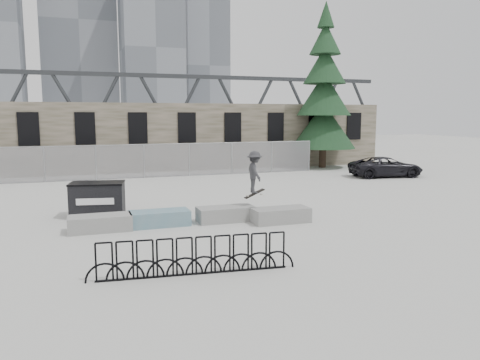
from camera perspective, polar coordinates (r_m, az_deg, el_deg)
name	(u,v)px	position (r m, az deg, el deg)	size (l,w,h in m)	color
ground	(195,223)	(16.39, -5.48, -5.23)	(120.00, 120.00, 0.00)	#B2B2AD
stone_wall	(136,137)	(32.01, -12.60, 5.10)	(36.00, 2.58, 4.50)	brown
chainlink_fence	(144,161)	(28.39, -11.61, 2.33)	(22.06, 0.06, 2.02)	gray
planter_far_left	(100,222)	(15.83, -16.70, -4.98)	(2.00, 0.90, 0.51)	gray
planter_center_left	(160,218)	(16.11, -9.78, -4.54)	(2.00, 0.90, 0.51)	#2B6883
planter_center_right	(226,213)	(16.56, -1.76, -4.08)	(2.00, 0.90, 0.51)	gray
planter_offset	(281,215)	(16.42, 4.96, -4.21)	(2.00, 0.90, 0.51)	gray
dumpster	(98,199)	(18.05, -16.97, -2.25)	(2.12, 1.53, 1.27)	black
bike_rack	(194,257)	(11.12, -5.61, -9.28)	(4.92, 0.56, 0.90)	black
spruce_tree	(324,99)	(33.86, 10.20, 9.75)	(4.53, 4.53, 11.50)	#38281E
skyline_towers	(84,35)	(110.68, -18.48, 16.39)	(58.00, 28.00, 48.00)	slate
truss_bridge	(171,112)	(71.85, -8.40, 8.16)	(70.00, 3.00, 9.80)	#2D3033
suv	(386,167)	(29.75, 17.36, 1.55)	(2.02, 4.38, 1.22)	black
skateboarder	(255,172)	(16.66, 1.79, 0.95)	(0.78, 1.00, 1.68)	#2F2F32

